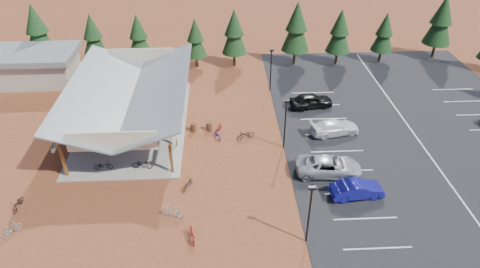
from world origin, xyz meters
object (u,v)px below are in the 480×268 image
Objects in this scene: trash_bin_0 at (193,127)px; bike_12 at (187,185)px; car_3 at (335,127)px; bike_3 at (137,91)px; bike_5 at (152,125)px; bike_16 at (246,135)px; bike_6 at (156,101)px; bike_9 at (11,229)px; car_2 at (329,166)px; bike_1 at (101,139)px; bike_15 at (219,129)px; car_1 at (357,189)px; bike_4 at (142,164)px; trash_bin_1 at (209,126)px; lamp_post_2 at (271,67)px; bike_11 at (192,234)px; bike_0 at (103,166)px; bike_pavilion at (130,92)px; bike_2 at (111,105)px; car_4 at (311,101)px; lamp_post_0 at (309,211)px; bike_13 at (173,212)px; lamp_post_1 at (285,121)px; bike_14 at (218,135)px; outbuilding at (31,66)px; bike_8 at (18,204)px; bike_7 at (172,90)px.

bike_12 is at bearing -90.91° from trash_bin_0.
bike_12 is 16.31m from car_3.
bike_5 is at bearing -156.69° from bike_3.
bike_6 is at bearing -150.88° from bike_16.
car_2 is (25.03, 5.90, 0.37)m from bike_9.
bike_12 is (8.68, -7.08, -0.21)m from bike_1.
bike_15 is 15.25m from car_1.
bike_6 is (-0.07, 11.67, -0.06)m from bike_4.
trash_bin_1 is 0.20× the size of car_1.
lamp_post_2 reaches higher than bike_6.
bike_11 is 0.37× the size of car_3.
bike_0 is (-7.74, -6.16, 0.09)m from trash_bin_0.
trash_bin_0 is (6.20, -1.64, -3.37)m from bike_pavilion.
bike_2 is 0.39× the size of car_4.
bike_5 is (0.09, 6.52, 0.02)m from bike_4.
car_2 is (16.45, -1.47, 0.25)m from bike_4.
lamp_post_0 is at bearing -141.94° from bike_3.
lamp_post_2 is at bearing -100.19° from bike_15.
bike_5 is 0.30× the size of car_2.
car_2 is at bearing -128.28° from bike_5.
bike_13 is at bearing -135.23° from bike_0.
bike_13 is (-0.93, -3.44, 0.15)m from bike_12.
bike_4 is 9.88m from bike_11.
car_4 is (13.02, 13.24, 0.45)m from bike_12.
lamp_post_1 is 3.35× the size of bike_14.
bike_pavilion is at bearing 11.04° from bike_15.
bike_5 is 0.34× the size of car_3.
bike_13 is (6.67, -6.27, 0.01)m from bike_0.
car_3 reaches higher than bike_0.
trash_bin_1 is at bearing -29.93° from outbuilding.
bike_pavilion is at bearing 138.46° from bike_14.
bike_2 is 12.10m from bike_4.
bike_11 is at bearing -43.61° from bike_16.
bike_2 is (10.96, -7.75, -1.43)m from outbuilding.
outbuilding is 41.27m from car_1.
lamp_post_0 is 1.00× the size of lamp_post_1.
lamp_post_0 reaches higher than car_1.
bike_2 is 0.43× the size of car_1.
bike_12 is (6.06, -10.63, -3.42)m from bike_pavilion.
outbuilding is 5.96× the size of bike_11.
bike_3 is at bearing 130.17° from trash_bin_0.
car_3 is (18.43, -1.61, 0.15)m from bike_5.
lamp_post_1 is 16.08m from bike_6.
bike_8 is 0.35× the size of car_3.
bike_14 is at bearing -61.85° from trash_bin_1.
bike_2 is at bearing -28.16° from bike_12.
lamp_post_2 is at bearing 90.00° from lamp_post_1.
bike_pavilion is 5.50m from bike_2.
bike_5 is 18.50m from car_3.
bike_pavilion is at bearing 148.39° from bike_7.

